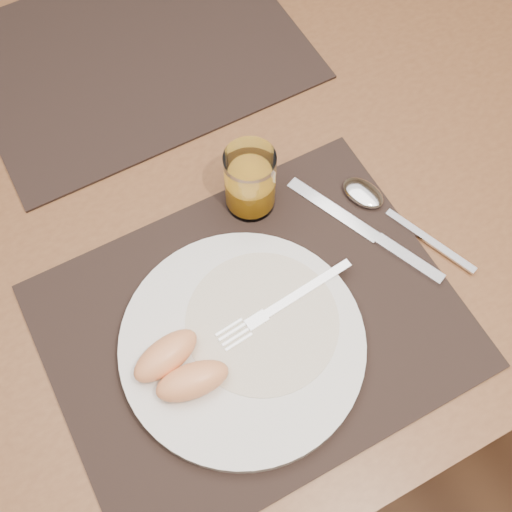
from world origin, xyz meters
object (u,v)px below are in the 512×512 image
object	(u,v)px
placemat_far	(136,52)
fork	(275,309)
spoon	(373,200)
knife	(377,238)
table	(197,206)
juice_glass	(250,183)
placemat_near	(254,326)
plate	(242,344)

from	to	relation	value
placemat_far	fork	xyz separation A→B (m)	(-0.02, -0.44, 0.02)
placemat_far	spoon	distance (m)	0.40
knife	table	bearing A→B (deg)	128.62
juice_glass	placemat_far	bearing A→B (deg)	95.43
table	fork	xyz separation A→B (m)	(-0.00, -0.22, 0.11)
placemat_near	placemat_far	distance (m)	0.44
placemat_near	knife	bearing A→B (deg)	8.47
placemat_near	plate	xyz separation A→B (m)	(-0.02, -0.02, 0.01)
placemat_far	spoon	bearing A→B (deg)	-66.39
table	plate	world-z (taller)	plate
plate	juice_glass	distance (m)	0.19
plate	knife	distance (m)	0.21
fork	knife	bearing A→B (deg)	10.04
fork	knife	world-z (taller)	fork
placemat_near	knife	size ratio (longest dim) A/B	2.16
knife	spoon	distance (m)	0.05
plate	knife	xyz separation A→B (m)	(0.20, 0.04, -0.01)
plate	knife	bearing A→B (deg)	12.03
plate	knife	world-z (taller)	plate
placemat_near	plate	bearing A→B (deg)	-144.08
table	placemat_near	world-z (taller)	placemat_near
knife	spoon	world-z (taller)	spoon
plate	fork	xyz separation A→B (m)	(0.05, 0.02, 0.01)
fork	knife	distance (m)	0.16
placemat_far	knife	xyz separation A→B (m)	(0.14, -0.41, 0.00)
spoon	table	bearing A→B (deg)	140.42
placemat_near	fork	bearing A→B (deg)	-1.01
table	spoon	world-z (taller)	spoon
placemat_far	spoon	world-z (taller)	spoon
knife	fork	bearing A→B (deg)	-169.96
plate	juice_glass	world-z (taller)	juice_glass
spoon	placemat_far	bearing A→B (deg)	113.61
placemat_near	fork	size ratio (longest dim) A/B	2.57
fork	juice_glass	size ratio (longest dim) A/B	1.90
spoon	plate	bearing A→B (deg)	-158.49
placemat_near	spoon	world-z (taller)	spoon
fork	spoon	size ratio (longest dim) A/B	0.94
spoon	juice_glass	size ratio (longest dim) A/B	2.02
plate	knife	size ratio (longest dim) A/B	1.30
table	juice_glass	size ratio (longest dim) A/B	15.19
placemat_far	plate	size ratio (longest dim) A/B	1.67
fork	spoon	distance (m)	0.19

